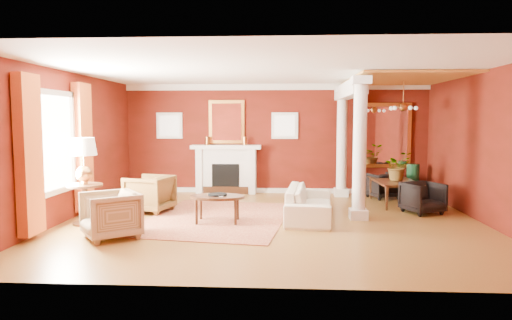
# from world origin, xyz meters

# --- Properties ---
(ground) EXTENTS (8.00, 8.00, 0.00)m
(ground) POSITION_xyz_m (0.00, 0.00, 0.00)
(ground) COLOR brown
(ground) RESTS_ON ground
(room_shell) EXTENTS (8.04, 7.04, 2.92)m
(room_shell) POSITION_xyz_m (0.00, 0.00, 2.02)
(room_shell) COLOR #63150D
(room_shell) RESTS_ON ground
(fireplace) EXTENTS (1.85, 0.42, 1.29)m
(fireplace) POSITION_xyz_m (-1.30, 3.32, 0.65)
(fireplace) COLOR white
(fireplace) RESTS_ON ground
(overmantel_mirror) EXTENTS (0.95, 0.07, 1.15)m
(overmantel_mirror) POSITION_xyz_m (-1.30, 3.45, 1.90)
(overmantel_mirror) COLOR gold
(overmantel_mirror) RESTS_ON fireplace
(flank_window_left) EXTENTS (0.70, 0.07, 0.70)m
(flank_window_left) POSITION_xyz_m (-2.85, 3.46, 1.80)
(flank_window_left) COLOR white
(flank_window_left) RESTS_ON room_shell
(flank_window_right) EXTENTS (0.70, 0.07, 0.70)m
(flank_window_right) POSITION_xyz_m (0.25, 3.46, 1.80)
(flank_window_right) COLOR white
(flank_window_right) RESTS_ON room_shell
(left_window) EXTENTS (0.21, 2.55, 2.60)m
(left_window) POSITION_xyz_m (-3.89, -0.60, 1.42)
(left_window) COLOR white
(left_window) RESTS_ON room_shell
(column_front) EXTENTS (0.36, 0.36, 2.80)m
(column_front) POSITION_xyz_m (1.70, 0.30, 1.43)
(column_front) COLOR white
(column_front) RESTS_ON ground
(column_back) EXTENTS (0.36, 0.36, 2.80)m
(column_back) POSITION_xyz_m (1.70, 3.00, 1.43)
(column_back) COLOR white
(column_back) RESTS_ON ground
(header_beam) EXTENTS (0.30, 3.20, 0.32)m
(header_beam) POSITION_xyz_m (1.70, 1.90, 2.62)
(header_beam) COLOR white
(header_beam) RESTS_ON column_front
(amber_ceiling) EXTENTS (2.30, 3.40, 0.04)m
(amber_ceiling) POSITION_xyz_m (2.85, 1.75, 2.87)
(amber_ceiling) COLOR gold
(amber_ceiling) RESTS_ON room_shell
(dining_mirror) EXTENTS (1.30, 0.07, 1.70)m
(dining_mirror) POSITION_xyz_m (2.90, 3.45, 1.55)
(dining_mirror) COLOR gold
(dining_mirror) RESTS_ON room_shell
(chandelier) EXTENTS (0.60, 0.62, 0.75)m
(chandelier) POSITION_xyz_m (2.90, 1.80, 2.25)
(chandelier) COLOR #B57638
(chandelier) RESTS_ON room_shell
(crown_trim) EXTENTS (8.00, 0.08, 0.16)m
(crown_trim) POSITION_xyz_m (0.00, 3.46, 2.82)
(crown_trim) COLOR white
(crown_trim) RESTS_ON room_shell
(base_trim) EXTENTS (8.00, 0.08, 0.12)m
(base_trim) POSITION_xyz_m (0.00, 3.46, 0.06)
(base_trim) COLOR white
(base_trim) RESTS_ON ground
(rug) EXTENTS (3.14, 3.90, 0.01)m
(rug) POSITION_xyz_m (-1.10, 0.20, 0.01)
(rug) COLOR maroon
(rug) RESTS_ON ground
(sofa) EXTENTS (0.83, 2.21, 0.84)m
(sofa) POSITION_xyz_m (0.74, 0.33, 0.42)
(sofa) COLOR #F3E8CD
(sofa) RESTS_ON ground
(armchair_leopard) EXTENTS (0.98, 1.02, 0.87)m
(armchair_leopard) POSITION_xyz_m (-2.62, 0.75, 0.43)
(armchair_leopard) COLOR black
(armchair_leopard) RESTS_ON ground
(armchair_stripe) EXTENTS (1.13, 1.14, 0.86)m
(armchair_stripe) POSITION_xyz_m (-2.64, -1.40, 0.43)
(armchair_stripe) COLOR tan
(armchair_stripe) RESTS_ON ground
(coffee_table) EXTENTS (1.04, 1.04, 0.52)m
(coffee_table) POSITION_xyz_m (-1.04, -0.17, 0.48)
(coffee_table) COLOR black
(coffee_table) RESTS_ON ground
(coffee_book) EXTENTS (0.16, 0.05, 0.23)m
(coffee_book) POSITION_xyz_m (-1.05, -0.21, 0.64)
(coffee_book) COLOR black
(coffee_book) RESTS_ON coffee_table
(side_table) EXTENTS (0.65, 0.65, 1.63)m
(side_table) POSITION_xyz_m (-3.50, -0.44, 1.11)
(side_table) COLOR black
(side_table) RESTS_ON ground
(dining_table) EXTENTS (0.64, 1.63, 0.89)m
(dining_table) POSITION_xyz_m (2.82, 1.96, 0.45)
(dining_table) COLOR black
(dining_table) RESTS_ON ground
(dining_chair_near) EXTENTS (0.91, 0.88, 0.72)m
(dining_chair_near) POSITION_xyz_m (3.14, 0.94, 0.36)
(dining_chair_near) COLOR black
(dining_chair_near) RESTS_ON ground
(dining_chair_far) EXTENTS (0.87, 0.85, 0.71)m
(dining_chair_far) POSITION_xyz_m (2.70, 2.76, 0.35)
(dining_chair_far) COLOR black
(dining_chair_far) RESTS_ON ground
(green_urn) EXTENTS (0.36, 0.36, 0.85)m
(green_urn) POSITION_xyz_m (3.50, 3.00, 0.33)
(green_urn) COLOR #133C20
(green_urn) RESTS_ON ground
(potted_plant) EXTENTS (0.81, 0.84, 0.52)m
(potted_plant) POSITION_xyz_m (2.84, 1.94, 1.15)
(potted_plant) COLOR #26591E
(potted_plant) RESTS_ON dining_table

